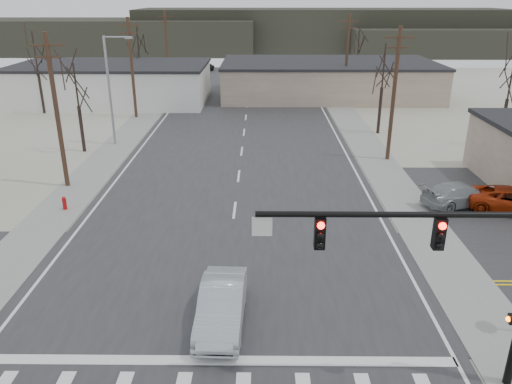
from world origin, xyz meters
TOP-DOWN VIEW (x-y plane):
  - ground at (0.00, 0.00)m, footprint 140.00×140.00m
  - main_road at (0.00, 15.00)m, footprint 18.00×110.00m
  - cross_road at (0.00, 0.00)m, footprint 90.00×10.00m
  - sidewalk_left at (-10.60, 20.00)m, footprint 3.00×90.00m
  - sidewalk_right at (10.60, 20.00)m, footprint 3.00×90.00m
  - traffic_signal_mast at (7.89, -6.20)m, footprint 8.95×0.43m
  - fire_hydrant at (-10.20, 8.00)m, footprint 0.24×0.24m
  - building_left_far at (-16.00, 40.00)m, footprint 22.30×12.30m
  - building_right_far at (10.00, 44.00)m, footprint 26.30×14.30m
  - upole_left_b at (-11.50, 12.00)m, footprint 2.20×0.30m
  - upole_left_c at (-11.50, 32.00)m, footprint 2.20×0.30m
  - upole_left_d at (-11.50, 52.00)m, footprint 2.20×0.30m
  - upole_right_a at (11.50, 18.00)m, footprint 2.20×0.30m
  - upole_right_b at (11.50, 40.00)m, footprint 2.20×0.30m
  - streetlight_main at (-10.80, 22.00)m, footprint 2.40×0.25m
  - tree_left_near at (-13.00, 20.00)m, footprint 3.30×3.30m
  - tree_right_mid at (12.50, 26.00)m, footprint 3.74×3.74m
  - tree_left_far at (-14.00, 46.00)m, footprint 3.96×3.96m
  - tree_right_far at (15.00, 52.00)m, footprint 3.52×3.52m
  - tree_lot at (22.00, 22.00)m, footprint 3.52×3.52m
  - tree_left_mid at (-22.00, 34.00)m, footprint 3.96×3.96m
  - hill_left at (-35.00, 92.00)m, footprint 70.00×18.00m
  - hill_center at (15.00, 96.00)m, footprint 80.00×18.00m
  - hill_right at (50.00, 90.00)m, footprint 60.00×18.00m
  - sedan_crossing at (0.05, -3.00)m, footprint 1.86×4.94m
  - car_far_a at (-0.04, 44.51)m, footprint 3.99×6.18m
  - car_far_b at (-7.50, 65.00)m, footprint 2.69×4.02m
  - car_parked_silver at (13.76, 8.88)m, footprint 5.29×3.39m

SIDE VIEW (x-z plane):
  - ground at x=0.00m, z-range 0.00..0.00m
  - cross_road at x=0.00m, z-range 0.00..0.04m
  - main_road at x=0.00m, z-range 0.00..0.05m
  - sidewalk_left at x=-10.60m, z-range 0.00..0.06m
  - sidewalk_right at x=10.60m, z-range 0.00..0.06m
  - fire_hydrant at x=-10.20m, z-range 0.02..0.89m
  - car_far_b at x=-7.50m, z-range 0.05..1.32m
  - car_parked_silver at x=13.76m, z-range 0.03..1.46m
  - sedan_crossing at x=0.05m, z-range 0.05..1.66m
  - car_far_a at x=-0.04m, z-range 0.05..1.71m
  - building_right_far at x=10.00m, z-range 0.00..4.30m
  - building_left_far at x=-16.00m, z-range 0.01..4.51m
  - hill_right at x=50.00m, z-range 0.00..5.50m
  - hill_left at x=-35.00m, z-range 0.00..7.00m
  - hill_center at x=15.00m, z-range 0.00..9.00m
  - traffic_signal_mast at x=7.89m, z-range 1.07..8.27m
  - streetlight_main at x=-10.80m, z-range 0.59..9.59m
  - upole_left_b at x=-11.50m, z-range 0.22..10.22m
  - upole_left_c at x=-11.50m, z-range 0.22..10.22m
  - upole_left_d at x=-11.50m, z-range 0.22..10.22m
  - upole_right_a at x=11.50m, z-range 0.22..10.22m
  - upole_right_b at x=11.50m, z-range 0.22..10.22m
  - tree_left_near at x=-13.00m, z-range 1.55..8.90m
  - tree_right_far at x=15.00m, z-range 1.66..9.50m
  - tree_lot at x=22.00m, z-range 1.66..9.50m
  - tree_right_mid at x=12.50m, z-range 1.77..10.10m
  - tree_left_far at x=-14.00m, z-range 1.87..10.69m
  - tree_left_mid at x=-22.00m, z-range 1.87..10.69m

